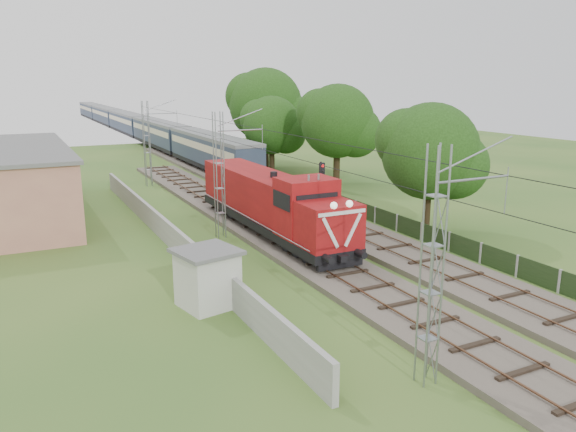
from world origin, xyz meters
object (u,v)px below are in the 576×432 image
signal_post (321,185)px  relay_hut (207,278)px  locomotive (271,202)px  coach_rake (128,122)px

signal_post → relay_hut: 13.70m
locomotive → relay_hut: bearing=-128.6°
locomotive → signal_post: (3.23, -0.86, 0.98)m
locomotive → relay_hut: (-7.40, -9.28, -0.95)m
coach_rake → signal_post: signal_post is taller
coach_rake → relay_hut: bearing=-98.7°
relay_hut → locomotive: bearing=51.4°
locomotive → coach_rake: bearing=86.0°
signal_post → coach_rake: bearing=88.6°
signal_post → relay_hut: signal_post is taller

